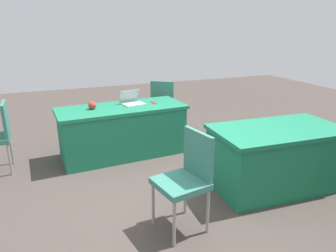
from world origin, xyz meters
name	(u,v)px	position (x,y,z in m)	size (l,w,h in m)	color
ground_plane	(175,200)	(0.00, 0.00, 0.00)	(14.40, 14.40, 0.00)	#4C423D
table_foreground	(123,131)	(0.21, -1.54, 0.38)	(1.92, 0.87, 0.75)	#1E7A56
table_mid_right	(276,157)	(-1.27, 0.13, 0.38)	(1.60, 0.95, 0.75)	#1E7A56
chair_aisle	(164,102)	(-0.77, -2.31, 0.56)	(0.61, 0.61, 0.97)	#9E9993
chair_by_pillar	(187,175)	(0.09, 0.47, 0.56)	(0.51, 0.51, 0.97)	#9E9993
laptop_silver	(132,102)	(0.01, -1.64, 0.79)	(0.37, 0.35, 0.21)	silver
yarn_ball	(92,105)	(0.63, -1.56, 0.81)	(0.11, 0.11, 0.11)	#B2382D
scissors_red	(153,103)	(-0.31, -1.59, 0.76)	(0.18, 0.04, 0.01)	red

